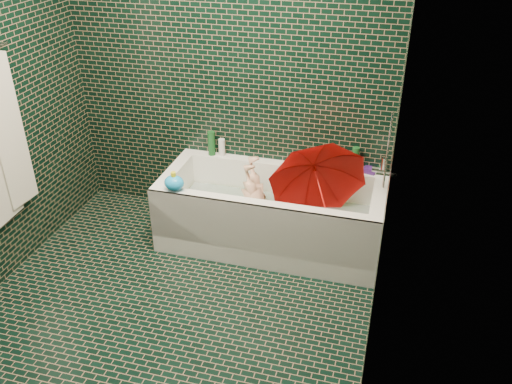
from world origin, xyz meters
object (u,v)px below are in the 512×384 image
(child, at_px, (258,208))
(bath_toy, at_px, (174,183))
(bathtub, at_px, (271,220))
(umbrella, at_px, (321,192))
(rubber_duck, at_px, (339,167))

(child, xyz_separation_m, bath_toy, (-0.55, -0.30, 0.30))
(child, height_order, bath_toy, bath_toy)
(bathtub, distance_m, bath_toy, 0.83)
(child, bearing_deg, bath_toy, -60.18)
(umbrella, relative_size, rubber_duck, 6.30)
(umbrella, distance_m, rubber_duck, 0.40)
(bath_toy, bearing_deg, bathtub, 15.73)
(bath_toy, bearing_deg, child, 19.63)
(umbrella, bearing_deg, bathtub, 151.60)
(bathtub, relative_size, umbrella, 2.41)
(child, relative_size, rubber_duck, 7.11)
(bathtub, height_order, bath_toy, bath_toy)
(bathtub, bearing_deg, bath_toy, -155.14)
(bathtub, relative_size, rubber_duck, 15.19)
(bathtub, bearing_deg, umbrella, -9.84)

